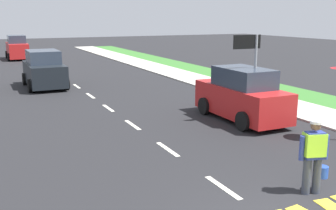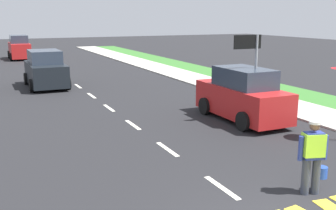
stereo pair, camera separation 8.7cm
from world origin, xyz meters
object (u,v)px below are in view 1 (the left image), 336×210
at_px(car_oncoming_third, 17,48).
at_px(car_parked_curbside, 242,96).
at_px(lane_direction_sign, 250,57).
at_px(road_worker, 314,153).
at_px(car_oncoming_second, 44,70).

distance_m(car_oncoming_third, car_parked_curbside, 27.21).
bearing_deg(lane_direction_sign, car_oncoming_third, 102.02).
bearing_deg(car_oncoming_third, road_worker, -84.35).
xyz_separation_m(lane_direction_sign, car_parked_curbside, (-0.12, 0.25, -1.48)).
xyz_separation_m(car_parked_curbside, car_oncoming_second, (-5.62, 10.56, 0.02)).
bearing_deg(road_worker, car_oncoming_second, 101.11).
height_order(road_worker, car_parked_curbside, car_parked_curbside).
bearing_deg(car_oncoming_second, road_worker, -78.89).
relative_size(car_oncoming_third, car_oncoming_second, 0.99).
bearing_deg(car_oncoming_third, lane_direction_sign, -77.98).
bearing_deg(car_parked_curbside, car_oncoming_third, 101.87).
distance_m(road_worker, car_oncoming_third, 32.85).
height_order(road_worker, car_oncoming_third, car_oncoming_third).
height_order(car_oncoming_third, car_oncoming_second, car_oncoming_third).
bearing_deg(car_parked_curbside, car_oncoming_second, 118.05).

